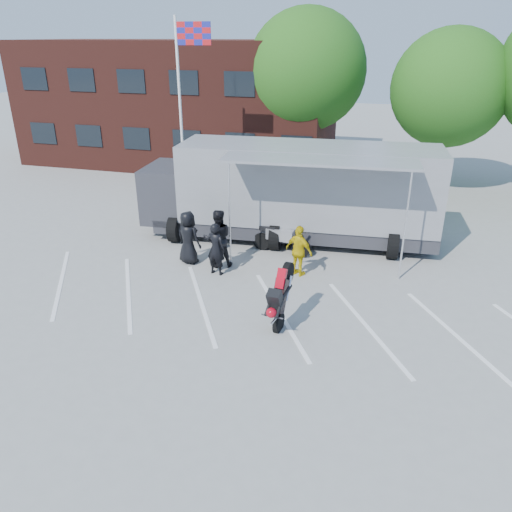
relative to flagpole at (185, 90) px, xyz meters
The scene contains 13 objects.
ground 12.83m from the flagpole, 58.02° to the right, with size 100.00×100.00×0.00m, color #969691.
parking_bay_lines 12.06m from the flagpole, 55.25° to the right, with size 18.00×5.00×0.01m, color white.
office_building 8.97m from the flagpole, 115.15° to the left, with size 18.00×8.00×7.00m, color #4C1F18.
flagpole is the anchor object (origin of this frame).
tree_left 7.37m from the flagpole, 54.72° to the left, with size 6.12×6.12×8.64m.
tree_mid 12.31m from the flagpole, 23.97° to the left, with size 5.44×5.44×7.68m.
transporter_truck 8.31m from the flagpole, 30.94° to the right, with size 11.45×5.52×3.64m, color gray, non-canonical shape.
parked_motorcycle 8.91m from the flagpole, 41.20° to the right, with size 0.75×2.24×1.17m, color #AAAAAF, non-canonical shape.
stunt_bike_rider 12.53m from the flagpole, 54.34° to the right, with size 0.77×1.63×1.91m, color black, non-canonical shape.
spectator_leather_a 8.12m from the flagpole, 67.85° to the right, with size 0.91×0.59×1.85m, color black.
spectator_leather_b 9.05m from the flagpole, 61.47° to the right, with size 0.65×0.42×1.77m, color black.
spectator_leather_c 8.47m from the flagpole, 60.21° to the right, with size 0.97×0.76×2.00m, color black.
spectator_hivis 10.04m from the flagpole, 44.87° to the right, with size 1.00×0.42×1.70m, color #D9BB0B.
Camera 1 is at (2.86, -11.04, 7.24)m, focal length 35.00 mm.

